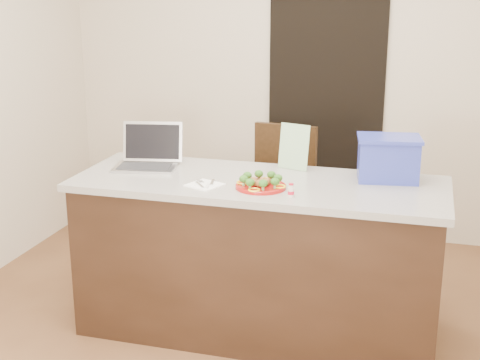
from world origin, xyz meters
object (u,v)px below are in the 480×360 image
(plate, at_px, (261,186))
(blue_box, at_px, (388,158))
(napkin, at_px, (204,185))
(laptop, at_px, (149,155))
(yogurt_bottle, at_px, (291,191))
(island, at_px, (258,257))
(chair, at_px, (281,189))

(plate, distance_m, blue_box, 0.73)
(napkin, xyz_separation_m, laptop, (-0.45, 0.29, 0.07))
(plate, bearing_deg, yogurt_bottle, -29.95)
(island, height_order, yogurt_bottle, yogurt_bottle)
(napkin, bearing_deg, laptop, 146.67)
(napkin, bearing_deg, yogurt_bottle, -7.93)
(chair, bearing_deg, blue_box, -36.86)
(island, xyz_separation_m, laptop, (-0.70, 0.12, 0.53))
(plate, height_order, laptop, laptop)
(plate, distance_m, napkin, 0.31)
(yogurt_bottle, relative_size, blue_box, 0.19)
(island, xyz_separation_m, chair, (-0.07, 0.94, 0.12))
(island, xyz_separation_m, yogurt_bottle, (0.23, -0.24, 0.49))
(napkin, height_order, blue_box, blue_box)
(island, relative_size, blue_box, 5.51)
(yogurt_bottle, bearing_deg, blue_box, 44.89)
(blue_box, bearing_deg, laptop, 174.95)
(island, bearing_deg, napkin, -145.76)
(laptop, height_order, blue_box, laptop)
(blue_box, bearing_deg, napkin, -166.55)
(island, xyz_separation_m, blue_box, (0.68, 0.21, 0.58))
(island, bearing_deg, chair, 94.35)
(chair, bearing_deg, island, -78.13)
(blue_box, bearing_deg, plate, -160.30)
(plate, bearing_deg, island, 109.04)
(plate, bearing_deg, chair, 96.28)
(yogurt_bottle, distance_m, laptop, 1.00)
(napkin, xyz_separation_m, chair, (0.19, 1.12, -0.34))
(yogurt_bottle, bearing_deg, napkin, 172.07)
(napkin, relative_size, yogurt_bottle, 2.32)
(napkin, bearing_deg, island, 34.24)
(napkin, xyz_separation_m, blue_box, (0.94, 0.38, 0.12))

